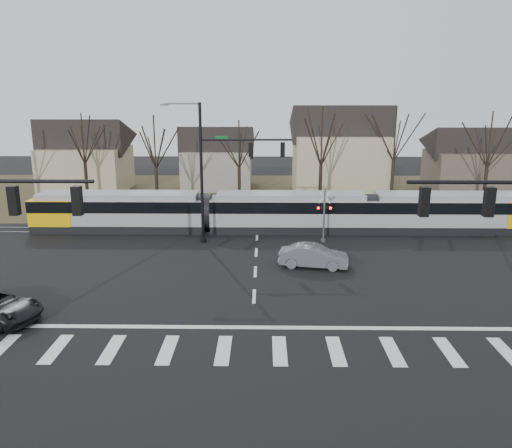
{
  "coord_description": "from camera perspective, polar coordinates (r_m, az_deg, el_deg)",
  "views": [
    {
      "loc": [
        0.47,
        -23.3,
        10.42
      ],
      "look_at": [
        0.0,
        9.0,
        2.3
      ],
      "focal_mm": 35.0,
      "sensor_mm": 36.0,
      "label": 1
    }
  ],
  "objects": [
    {
      "name": "rail_crossing_signal",
      "position": [
        37.37,
        7.78,
        0.77
      ],
      "size": [
        1.08,
        0.36,
        4.0
      ],
      "color": "#59595B",
      "rests_on": "ground"
    },
    {
      "name": "rail_pair",
      "position": [
        40.46,
        0.14,
        -0.77
      ],
      "size": [
        90.0,
        1.52,
        0.06
      ],
      "color": "#59595E",
      "rests_on": "ground"
    },
    {
      "name": "stop_line",
      "position": [
        23.9,
        -0.39,
        -11.73
      ],
      "size": [
        28.0,
        0.35,
        0.01
      ],
      "primitive_type": "cube",
      "color": "silver",
      "rests_on": "ground"
    },
    {
      "name": "tree_row",
      "position": [
        49.62,
        2.62,
        7.82
      ],
      "size": [
        59.2,
        7.2,
        10.0
      ],
      "color": "black",
      "rests_on": "ground"
    },
    {
      "name": "tram",
      "position": [
        40.31,
        3.65,
        1.57
      ],
      "size": [
        40.92,
        3.04,
        3.1
      ],
      "color": "gray",
      "rests_on": "ground"
    },
    {
      "name": "house_c",
      "position": [
        57.18,
        9.52,
        8.71
      ],
      "size": [
        10.8,
        8.64,
        10.1
      ],
      "color": "tan",
      "rests_on": "ground"
    },
    {
      "name": "house_a",
      "position": [
        61.14,
        -18.91,
        7.77
      ],
      "size": [
        9.72,
        8.64,
        8.6
      ],
      "color": "tan",
      "rests_on": "ground"
    },
    {
      "name": "signal_pole_far",
      "position": [
        36.23,
        -3.75,
        6.59
      ],
      "size": [
        9.28,
        0.44,
        10.2
      ],
      "color": "black",
      "rests_on": "ground"
    },
    {
      "name": "lane_dashes",
      "position": [
        40.66,
        0.14,
        -0.73
      ],
      "size": [
        0.18,
        30.0,
        0.01
      ],
      "color": "silver",
      "rests_on": "ground"
    },
    {
      "name": "house_d",
      "position": [
        63.2,
        22.88,
        7.15
      ],
      "size": [
        8.64,
        7.56,
        7.65
      ],
      "color": "brown",
      "rests_on": "ground"
    },
    {
      "name": "sedan",
      "position": [
        31.94,
        6.6,
        -3.66
      ],
      "size": [
        3.09,
        4.93,
        1.44
      ],
      "primitive_type": "imported",
      "rotation": [
        0.0,
        0.0,
        1.39
      ],
      "color": "slate",
      "rests_on": "ground"
    },
    {
      "name": "ground",
      "position": [
        25.53,
        -0.3,
        -9.98
      ],
      "size": [
        140.0,
        140.0,
        0.0
      ],
      "primitive_type": "plane",
      "color": "black"
    },
    {
      "name": "grass_verge",
      "position": [
        56.28,
        0.34,
        3.44
      ],
      "size": [
        140.0,
        28.0,
        0.01
      ],
      "primitive_type": "cube",
      "color": "#38331E",
      "rests_on": "ground"
    },
    {
      "name": "house_b",
      "position": [
        59.9,
        -4.45,
        7.88
      ],
      "size": [
        8.64,
        7.56,
        7.65
      ],
      "color": "gray",
      "rests_on": "ground"
    },
    {
      "name": "crosswalk",
      "position": [
        21.94,
        -0.51,
        -14.23
      ],
      "size": [
        27.0,
        2.6,
        0.01
      ],
      "color": "silver",
      "rests_on": "ground"
    }
  ]
}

